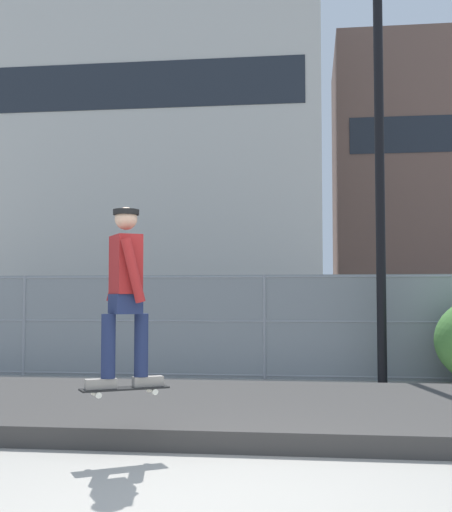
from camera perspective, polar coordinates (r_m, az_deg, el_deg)
name	(u,v)px	position (r m, az deg, el deg)	size (l,w,h in m)	color
ground_plane	(196,501)	(5.22, -2.51, -19.73)	(120.00, 120.00, 0.00)	#9E998E
gravel_berm	(243,409)	(8.46, 1.41, -12.63)	(14.07, 3.84, 0.21)	#3D3A38
skateboard	(125,389)	(6.39, -8.45, -10.89)	(0.79, 0.58, 0.07)	black
skater	(125,286)	(6.33, -8.37, -2.45)	(0.67, 0.62, 1.65)	gray
chain_fence	(265,326)	(12.25, 3.23, -5.86)	(26.94, 0.06, 1.85)	gray
street_lamp	(379,123)	(12.07, 12.63, 10.78)	(0.44, 0.44, 7.12)	black
parked_car_near	(167,324)	(15.44, -4.92, -5.68)	(4.52, 2.20, 1.66)	silver
library_building	(158,158)	(43.67, -5.70, 8.10)	(20.22, 14.43, 20.22)	#B2AFA8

